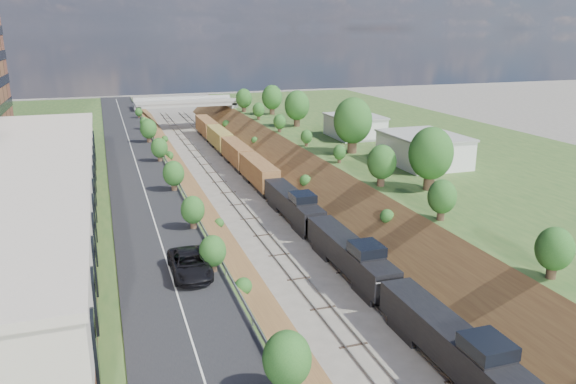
# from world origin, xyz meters

# --- Properties ---
(platform_right) EXTENTS (44.00, 180.00, 5.00)m
(platform_right) POSITION_xyz_m (33.00, 60.00, 2.50)
(platform_right) COLOR #2E5121
(platform_right) RESTS_ON ground
(embankment_left) EXTENTS (10.00, 180.00, 10.00)m
(embankment_left) POSITION_xyz_m (-11.00, 60.00, 0.00)
(embankment_left) COLOR brown
(embankment_left) RESTS_ON ground
(embankment_right) EXTENTS (10.00, 180.00, 10.00)m
(embankment_right) POSITION_xyz_m (11.00, 60.00, 0.00)
(embankment_right) COLOR brown
(embankment_right) RESTS_ON ground
(rail_left_track) EXTENTS (1.58, 180.00, 0.18)m
(rail_left_track) POSITION_xyz_m (-2.60, 60.00, 0.09)
(rail_left_track) COLOR gray
(rail_left_track) RESTS_ON ground
(rail_right_track) EXTENTS (1.58, 180.00, 0.18)m
(rail_right_track) POSITION_xyz_m (2.60, 60.00, 0.09)
(rail_right_track) COLOR gray
(rail_right_track) RESTS_ON ground
(road) EXTENTS (8.00, 180.00, 0.10)m
(road) POSITION_xyz_m (-15.50, 60.00, 5.05)
(road) COLOR black
(road) RESTS_ON platform_left
(guardrail) EXTENTS (0.10, 171.00, 0.70)m
(guardrail) POSITION_xyz_m (-11.40, 59.80, 5.55)
(guardrail) COLOR #99999E
(guardrail) RESTS_ON platform_left
(commercial_building) EXTENTS (14.30, 62.30, 7.00)m
(commercial_building) POSITION_xyz_m (-28.00, 38.00, 8.51)
(commercial_building) COLOR brown
(commercial_building) RESTS_ON platform_left
(overpass) EXTENTS (24.50, 8.30, 7.40)m
(overpass) POSITION_xyz_m (0.00, 122.00, 4.92)
(overpass) COLOR gray
(overpass) RESTS_ON ground
(white_building_near) EXTENTS (9.00, 12.00, 4.00)m
(white_building_near) POSITION_xyz_m (23.50, 52.00, 7.00)
(white_building_near) COLOR silver
(white_building_near) RESTS_ON platform_right
(white_building_far) EXTENTS (8.00, 10.00, 3.60)m
(white_building_far) POSITION_xyz_m (23.00, 74.00, 6.80)
(white_building_far) COLOR silver
(white_building_far) RESTS_ON platform_right
(tree_right_large) EXTENTS (5.25, 5.25, 7.61)m
(tree_right_large) POSITION_xyz_m (17.00, 40.00, 9.38)
(tree_right_large) COLOR #473323
(tree_right_large) RESTS_ON platform_right
(tree_left_crest) EXTENTS (2.45, 2.45, 3.55)m
(tree_left_crest) POSITION_xyz_m (-11.80, 20.00, 7.04)
(tree_left_crest) COLOR #473323
(tree_left_crest) RESTS_ON platform_left
(freight_train) EXTENTS (2.74, 111.11, 4.55)m
(freight_train) POSITION_xyz_m (2.60, 63.05, 2.38)
(freight_train) COLOR black
(freight_train) RESTS_ON ground
(suv) EXTENTS (2.94, 6.37, 1.77)m
(suv) POSITION_xyz_m (-14.06, 24.52, 5.98)
(suv) COLOR black
(suv) RESTS_ON road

